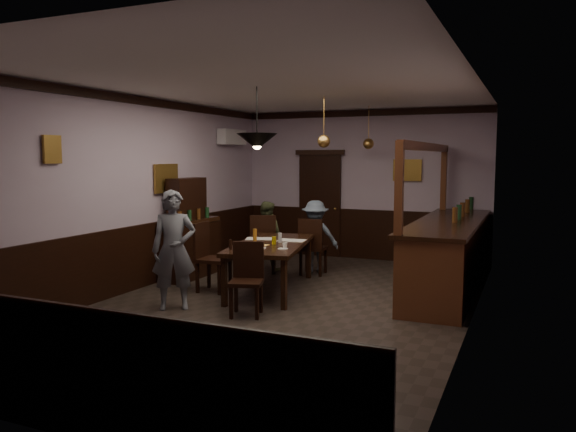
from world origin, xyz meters
The scene contains 31 objects.
room centered at (0.00, 0.00, 1.50)m, with size 5.01×8.01×3.01m.
dining_table centered at (-0.49, 0.71, 0.69)m, with size 1.44×2.36×0.75m.
chair_far_left centered at (-1.19, 1.86, 0.57)m, with size 0.59×0.59×1.05m.
chair_far_right centered at (-0.33, 2.05, 0.55)m, with size 0.47×0.47×1.00m.
chair_near centered at (-0.22, -0.58, 0.52)m, with size 0.52×0.52×0.95m.
chair_side centered at (-1.37, 0.33, 0.58)m, with size 0.49×0.49×1.06m.
person_standing centered at (-1.26, -0.73, 0.81)m, with size 0.59×0.39×1.62m, color slate.
person_seated_left centered at (-1.26, 2.13, 0.63)m, with size 0.61×0.48×1.26m, color #4E5734.
person_seated_right centered at (-0.38, 2.32, 0.64)m, with size 0.83×0.48×1.29m, color slate.
newspaper_left centered at (-0.84, 1.00, 0.75)m, with size 0.42×0.30×0.01m, color silver.
newspaper_right centered at (-0.28, 1.04, 0.75)m, with size 0.42×0.30×0.01m, color silver.
napkin centered at (-0.49, 0.45, 0.75)m, with size 0.15×0.15×0.00m, color #F5BC5A.
saucer centered at (-0.08, 0.23, 0.76)m, with size 0.15×0.15×0.01m, color white.
coffee_cup centered at (-0.07, 0.29, 0.80)m, with size 0.08×0.08×0.07m, color white.
pastry_plate centered at (-0.42, 0.15, 0.76)m, with size 0.22×0.22×0.01m, color white.
pastry_ring_a centered at (-0.42, 0.14, 0.79)m, with size 0.13×0.13×0.04m, color #C68C47.
pastry_ring_b centered at (-0.42, 0.20, 0.79)m, with size 0.13×0.13×0.04m, color #C68C47.
soda_can centered at (-0.38, 0.59, 0.81)m, with size 0.07×0.07×0.12m, color #FFF115.
beer_glass centered at (-0.77, 0.72, 0.85)m, with size 0.06×0.06×0.20m, color #BF721E.
water_glass centered at (-0.37, 0.78, 0.82)m, with size 0.06×0.06×0.15m, color silver.
pepper_mill centered at (-0.75, -0.08, 0.82)m, with size 0.04×0.04×0.14m, color black.
sideboard centered at (-2.21, 1.08, 0.68)m, with size 0.46×1.29×1.70m.
bar_counter centered at (1.99, 1.92, 0.58)m, with size 0.94×4.04×2.27m.
door_back centered at (-0.90, 3.95, 1.05)m, with size 0.90×0.06×2.10m, color black.
ac_unit centered at (-2.38, 2.90, 2.45)m, with size 0.20×0.85×0.30m.
picture_left_small centered at (-2.46, -1.60, 2.15)m, with size 0.04×0.28×0.36m.
picture_left_large centered at (-2.46, 0.80, 1.70)m, with size 0.04×0.62×0.48m.
picture_back centered at (0.90, 3.96, 1.80)m, with size 0.55×0.04×0.42m.
pendant_iron centered at (-0.33, -0.07, 2.26)m, with size 0.56×0.56×0.85m.
pendant_brass_mid centered at (0.10, 1.42, 2.30)m, with size 0.20×0.20×0.81m.
pendant_brass_far centered at (0.30, 3.30, 2.30)m, with size 0.20×0.20×0.81m.
Camera 1 is at (3.15, -6.95, 2.05)m, focal length 35.00 mm.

